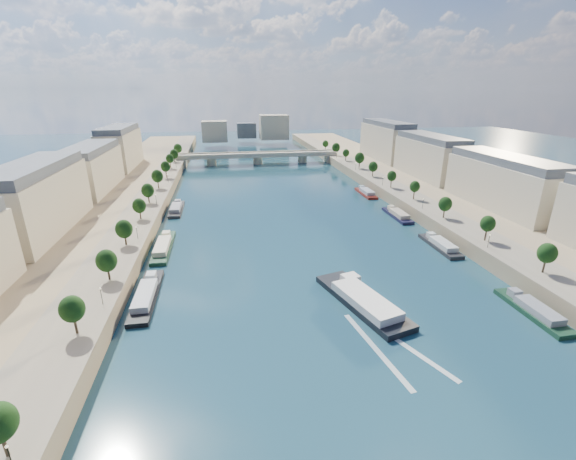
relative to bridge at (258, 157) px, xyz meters
name	(u,v)px	position (x,y,z in m)	size (l,w,h in m)	color
ground	(286,216)	(0.00, -120.68, -5.08)	(700.00, 700.00, 0.00)	#0C2C35
quay_left	(101,220)	(-72.00, -120.68, -2.58)	(44.00, 520.00, 5.00)	#9E8460
quay_right	(446,203)	(72.00, -120.68, -2.58)	(44.00, 520.00, 5.00)	#9E8460
pave_left	(141,212)	(-57.00, -120.68, -0.03)	(14.00, 520.00, 0.10)	gray
pave_right	(415,199)	(57.00, -120.68, -0.03)	(14.00, 520.00, 0.10)	gray
trees_left	(145,197)	(-55.00, -118.68, 5.39)	(4.80, 268.80, 8.26)	#382B1E
trees_right	(402,181)	(55.00, -110.68, 5.39)	(4.80, 268.80, 8.26)	#382B1E
lamps_left	(148,212)	(-52.50, -130.68, 2.70)	(0.36, 200.36, 4.28)	black
lamps_right	(401,190)	(52.50, -115.68, 2.70)	(0.36, 200.36, 4.28)	black
buildings_left	(69,179)	(-85.00, -108.68, 11.37)	(16.00, 226.00, 23.20)	beige
buildings_right	(462,165)	(85.00, -108.68, 11.37)	(16.00, 226.00, 23.20)	beige
skyline	(251,129)	(3.19, 98.84, 9.57)	(79.00, 42.00, 22.00)	beige
bridge	(258,157)	(0.00, 0.00, 0.00)	(112.00, 12.00, 8.15)	#C1B79E
tour_barge	(362,301)	(7.27, -192.56, -3.90)	(16.64, 31.43, 4.10)	black
wake	(390,347)	(7.27, -209.10, -5.06)	(14.67, 25.87, 0.04)	silver
moored_barges_left	(154,273)	(-45.50, -167.59, -4.24)	(5.00, 161.72, 3.60)	#171C33
moored_barges_right	(450,252)	(45.50, -168.36, -4.24)	(5.00, 165.60, 3.60)	black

